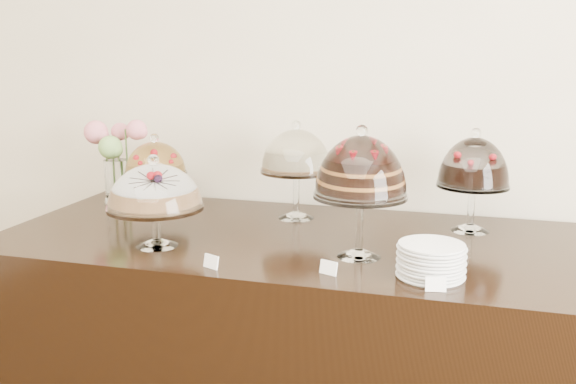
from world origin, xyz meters
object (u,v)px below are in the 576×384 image
(cake_stand_dark_choco, at_px, (474,167))
(flower_vase, at_px, (114,154))
(display_counter, at_px, (292,346))
(cake_stand_cheesecake, at_px, (296,155))
(plate_stack, at_px, (431,260))
(cake_stand_choco_layer, at_px, (361,171))
(cake_stand_fruit_tart, at_px, (155,162))
(cake_stand_sugar_sponge, at_px, (155,191))

(cake_stand_dark_choco, height_order, flower_vase, cake_stand_dark_choco)
(display_counter, relative_size, flower_vase, 5.73)
(cake_stand_cheesecake, bearing_deg, plate_stack, -44.06)
(flower_vase, bearing_deg, cake_stand_cheesecake, -2.71)
(cake_stand_choco_layer, xyz_separation_m, flower_vase, (-1.21, 0.47, -0.07))
(cake_stand_dark_choco, bearing_deg, plate_stack, -101.04)
(cake_stand_dark_choco, distance_m, cake_stand_fruit_tart, 1.32)
(cake_stand_cheesecake, xyz_separation_m, cake_stand_fruit_tart, (-0.62, -0.04, -0.05))
(cake_stand_choco_layer, xyz_separation_m, plate_stack, (0.25, -0.13, -0.24))
(display_counter, xyz_separation_m, cake_stand_fruit_tart, (-0.67, 0.22, 0.66))
(cake_stand_fruit_tart, bearing_deg, flower_vase, 162.62)
(cake_stand_choco_layer, xyz_separation_m, cake_stand_dark_choco, (0.36, 0.44, -0.04))
(cake_stand_sugar_sponge, relative_size, plate_stack, 1.65)
(cake_stand_choco_layer, xyz_separation_m, cake_stand_cheesecake, (-0.34, 0.43, -0.03))
(cake_stand_cheesecake, bearing_deg, cake_stand_fruit_tart, -176.69)
(cake_stand_cheesecake, height_order, plate_stack, cake_stand_cheesecake)
(plate_stack, bearing_deg, cake_stand_cheesecake, 135.94)
(plate_stack, bearing_deg, cake_stand_dark_choco, 78.96)
(cake_stand_choco_layer, height_order, cake_stand_fruit_tart, cake_stand_choco_layer)
(cake_stand_sugar_sponge, height_order, cake_stand_cheesecake, cake_stand_cheesecake)
(cake_stand_dark_choco, relative_size, flower_vase, 1.04)
(cake_stand_cheesecake, distance_m, cake_stand_dark_choco, 0.70)
(cake_stand_choco_layer, bearing_deg, plate_stack, -28.64)
(flower_vase, height_order, plate_stack, flower_vase)
(cake_stand_sugar_sponge, xyz_separation_m, cake_stand_choco_layer, (0.71, 0.08, 0.09))
(cake_stand_choco_layer, relative_size, cake_stand_fruit_tart, 1.34)
(cake_stand_sugar_sponge, bearing_deg, cake_stand_dark_choco, 25.70)
(cake_stand_dark_choco, bearing_deg, cake_stand_fruit_tart, -178.32)
(cake_stand_fruit_tart, height_order, flower_vase, flower_vase)
(display_counter, xyz_separation_m, cake_stand_choco_layer, (0.29, -0.17, 0.74))
(cake_stand_choco_layer, relative_size, flower_vase, 1.17)
(cake_stand_sugar_sponge, xyz_separation_m, cake_stand_cheesecake, (0.37, 0.51, 0.06))
(cake_stand_sugar_sponge, bearing_deg, flower_vase, 131.58)
(cake_stand_fruit_tart, height_order, plate_stack, cake_stand_fruit_tart)
(cake_stand_cheesecake, relative_size, plate_stack, 1.97)
(cake_stand_choco_layer, distance_m, cake_stand_fruit_tart, 1.04)
(display_counter, relative_size, plate_stack, 10.66)
(cake_stand_sugar_sponge, height_order, flower_vase, flower_vase)
(cake_stand_cheesecake, distance_m, flower_vase, 0.87)
(display_counter, bearing_deg, cake_stand_fruit_tart, 161.75)
(cake_stand_cheesecake, relative_size, cake_stand_dark_choco, 1.02)
(flower_vase, bearing_deg, plate_stack, -22.73)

